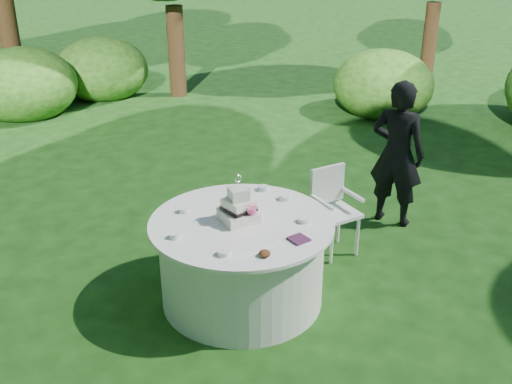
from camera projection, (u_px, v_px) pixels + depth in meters
ground at (242, 298)px, 5.32m from camera, size 80.00×80.00×0.00m
napkins at (299, 239)px, 4.70m from camera, size 0.14×0.14×0.02m
feather_plume at (252, 253)px, 4.51m from camera, size 0.48×0.07×0.01m
guest at (397, 154)px, 6.36m from camera, size 0.59×0.69×1.59m
table at (242, 261)px, 5.16m from camera, size 1.56×1.56×0.77m
cake at (239, 209)px, 4.96m from camera, size 0.32×0.32×0.42m
chair at (333, 203)px, 5.90m from camera, size 0.44×0.43×0.87m
votives at (241, 216)px, 5.05m from camera, size 1.24×0.91×0.04m
petal_cups at (254, 219)px, 4.99m from camera, size 0.62×1.12×0.05m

